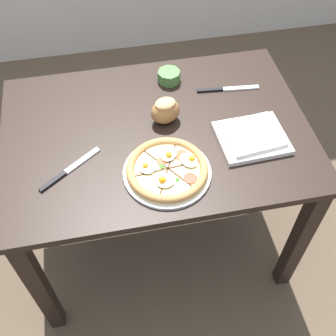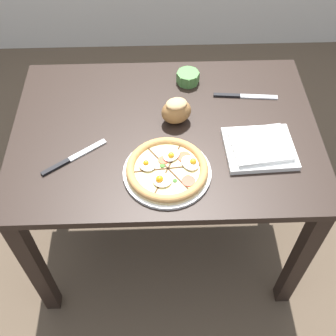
{
  "view_description": "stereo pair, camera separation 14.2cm",
  "coord_description": "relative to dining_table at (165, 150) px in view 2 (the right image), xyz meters",
  "views": [
    {
      "loc": [
        -0.17,
        -1.08,
        1.9
      ],
      "look_at": [
        0.0,
        -0.21,
        0.8
      ],
      "focal_mm": 45.0,
      "sensor_mm": 36.0,
      "label": 1
    },
    {
      "loc": [
        -0.03,
        -1.1,
        1.9
      ],
      "look_at": [
        0.0,
        -0.21,
        0.8
      ],
      "focal_mm": 45.0,
      "sensor_mm": 36.0,
      "label": 2
    }
  ],
  "objects": [
    {
      "name": "knife_main",
      "position": [
        -0.33,
        -0.13,
        0.13
      ],
      "size": [
        0.22,
        0.16,
        0.01
      ],
      "rotation": [
        0.0,
        0.0,
        0.63
      ],
      "color": "silver",
      "rests_on": "dining_table"
    },
    {
      "name": "pizza",
      "position": [
        0.0,
        -0.21,
        0.14
      ],
      "size": [
        0.3,
        0.3,
        0.05
      ],
      "color": "white",
      "rests_on": "dining_table"
    },
    {
      "name": "bread_piece_near",
      "position": [
        0.04,
        0.04,
        0.17
      ],
      "size": [
        0.13,
        0.11,
        0.1
      ],
      "rotation": [
        0.0,
        0.0,
        0.27
      ],
      "color": "olive",
      "rests_on": "dining_table"
    },
    {
      "name": "dining_table",
      "position": [
        0.0,
        0.0,
        0.0
      ],
      "size": [
        1.15,
        0.8,
        0.77
      ],
      "color": "black",
      "rests_on": "ground_plane"
    },
    {
      "name": "ground_plane",
      "position": [
        0.0,
        0.0,
        -0.65
      ],
      "size": [
        12.0,
        12.0,
        0.0
      ],
      "primitive_type": "plane",
      "color": "brown"
    },
    {
      "name": "napkin_folded",
      "position": [
        0.33,
        -0.12,
        0.14
      ],
      "size": [
        0.25,
        0.22,
        0.04
      ],
      "rotation": [
        0.0,
        0.0,
        0.05
      ],
      "color": "white",
      "rests_on": "dining_table"
    },
    {
      "name": "ramekin_bowl",
      "position": [
        0.1,
        0.27,
        0.15
      ],
      "size": [
        0.1,
        0.1,
        0.05
      ],
      "color": "#4C8442",
      "rests_on": "dining_table"
    },
    {
      "name": "knife_spare",
      "position": [
        0.32,
        0.17,
        0.13
      ],
      "size": [
        0.26,
        0.04,
        0.01
      ],
      "rotation": [
        0.0,
        0.0,
        -0.09
      ],
      "color": "silver",
      "rests_on": "dining_table"
    }
  ]
}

